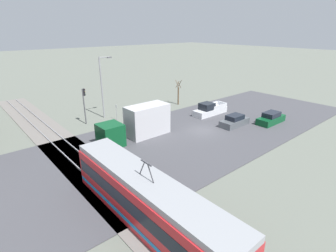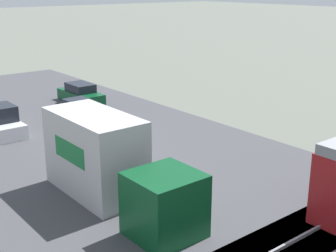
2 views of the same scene
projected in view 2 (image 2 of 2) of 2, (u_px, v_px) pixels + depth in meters
ground_plane at (95, 144)px, 28.62m from camera, size 320.00×320.00×0.00m
road_surface at (95, 143)px, 28.61m from camera, size 17.76×50.00×0.08m
rail_bed at (311, 251)px, 17.12m from camera, size 66.90×4.40×0.22m
box_truck at (110, 164)px, 20.53m from camera, size 2.58×8.99×3.75m
sedan_car_0 at (80, 112)px, 32.89m from camera, size 1.85×4.43×1.50m
sedan_car_1 at (81, 95)px, 37.99m from camera, size 1.86×4.76×1.56m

